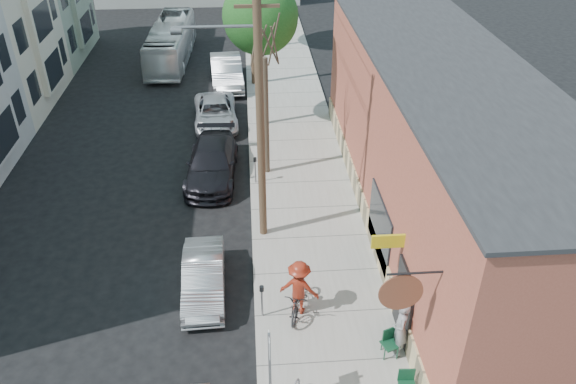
{
  "coord_description": "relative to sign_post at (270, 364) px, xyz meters",
  "views": [
    {
      "loc": [
        2.1,
        -12.96,
        13.26
      ],
      "look_at": [
        3.45,
        5.14,
        1.5
      ],
      "focal_mm": 35.0,
      "sensor_mm": 36.0,
      "label": 1
    }
  ],
  "objects": [
    {
      "name": "bus",
      "position": [
        -5.3,
        27.74,
        -0.52
      ],
      "size": [
        2.6,
        9.51,
        2.62
      ],
      "primitive_type": "imported",
      "rotation": [
        0.0,
        0.0,
        -0.04
      ],
      "color": "white",
      "rests_on": "ground"
    },
    {
      "name": "ground",
      "position": [
        -2.35,
        3.38,
        -1.83
      ],
      "size": [
        120.0,
        120.0,
        0.0
      ],
      "primitive_type": "plane",
      "color": "black"
    },
    {
      "name": "cafe_building",
      "position": [
        6.64,
        8.38,
        1.47
      ],
      "size": [
        6.6,
        20.2,
        6.61
      ],
      "color": "#9F4D3B",
      "rests_on": "ground"
    },
    {
      "name": "cyclist_bike",
      "position": [
        1.08,
        3.52,
        -1.16
      ],
      "size": [
        1.23,
        2.11,
        1.05
      ],
      "primitive_type": "imported",
      "rotation": [
        0.0,
        0.0,
        -0.28
      ],
      "color": "black",
      "rests_on": "sidewalk"
    },
    {
      "name": "car_3",
      "position": [
        -2.05,
        17.8,
        -1.17
      ],
      "size": [
        2.5,
        4.87,
        1.32
      ],
      "primitive_type": "imported",
      "rotation": [
        0.0,
        0.0,
        0.07
      ],
      "color": "#B6B7BE",
      "rests_on": "ground"
    },
    {
      "name": "tree_leafy_mid",
      "position": [
        0.45,
        17.39,
        3.92
      ],
      "size": [
        3.64,
        3.64,
        7.44
      ],
      "color": "#44392C",
      "rests_on": "sidewalk"
    },
    {
      "name": "sign_post",
      "position": [
        0.0,
        0.0,
        0.0
      ],
      "size": [
        0.07,
        0.45,
        2.8
      ],
      "color": "slate",
      "rests_on": "sidewalk"
    },
    {
      "name": "utility_pole_near",
      "position": [
        0.04,
        7.8,
        3.58
      ],
      "size": [
        3.57,
        0.28,
        10.0
      ],
      "color": "#503A28",
      "rests_on": "sidewalk"
    },
    {
      "name": "patio_chair_a",
      "position": [
        3.58,
        1.52,
        -1.24
      ],
      "size": [
        0.65,
        0.65,
        0.88
      ],
      "primitive_type": null,
      "rotation": [
        0.0,
        0.0,
        0.37
      ],
      "color": "#113E27",
      "rests_on": "sidewalk"
    },
    {
      "name": "patron_grey",
      "position": [
        3.85,
        1.61,
        -0.71
      ],
      "size": [
        0.59,
        0.78,
        1.94
      ],
      "primitive_type": "imported",
      "rotation": [
        0.0,
        0.0,
        -1.76
      ],
      "color": "gray",
      "rests_on": "sidewalk"
    },
    {
      "name": "parking_meter_far",
      "position": [
        -0.1,
        11.5,
        -0.85
      ],
      "size": [
        0.14,
        0.14,
        1.24
      ],
      "color": "slate",
      "rests_on": "sidewalk"
    },
    {
      "name": "cyclist",
      "position": [
        1.08,
        3.52,
        -0.7
      ],
      "size": [
        1.45,
        1.12,
        1.97
      ],
      "primitive_type": "imported",
      "rotation": [
        0.0,
        0.0,
        2.8
      ],
      "color": "maroon",
      "rests_on": "sidewalk"
    },
    {
      "name": "car_1",
      "position": [
        -2.01,
        4.8,
        -1.19
      ],
      "size": [
        1.49,
        3.94,
        1.28
      ],
      "primitive_type": "imported",
      "rotation": [
        0.0,
        0.0,
        0.03
      ],
      "color": "#999AA0",
      "rests_on": "ground"
    },
    {
      "name": "car_2",
      "position": [
        -2.02,
        12.32,
        -1.08
      ],
      "size": [
        2.43,
        5.34,
        1.51
      ],
      "primitive_type": "imported",
      "rotation": [
        0.0,
        0.0,
        -0.06
      ],
      "color": "black",
      "rests_on": "ground"
    },
    {
      "name": "sidewalk",
      "position": [
        1.9,
        14.38,
        -1.76
      ],
      "size": [
        4.5,
        58.0,
        0.15
      ],
      "primitive_type": "cube",
      "color": "#9D9991",
      "rests_on": "ground"
    },
    {
      "name": "car_4",
      "position": [
        -1.55,
        23.27,
        -0.97
      ],
      "size": [
        2.21,
        5.33,
        1.72
      ],
      "primitive_type": "imported",
      "rotation": [
        0.0,
        0.0,
        0.08
      ],
      "color": "#9CA0A4",
      "rests_on": "ground"
    },
    {
      "name": "parking_meter_near",
      "position": [
        -0.1,
        3.39,
        -0.85
      ],
      "size": [
        0.14,
        0.14,
        1.24
      ],
      "color": "slate",
      "rests_on": "sidewalk"
    },
    {
      "name": "tree_bare",
      "position": [
        0.45,
        12.42,
        1.0
      ],
      "size": [
        0.24,
        0.24,
        5.36
      ],
      "color": "#44392C",
      "rests_on": "sidewalk"
    }
  ]
}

